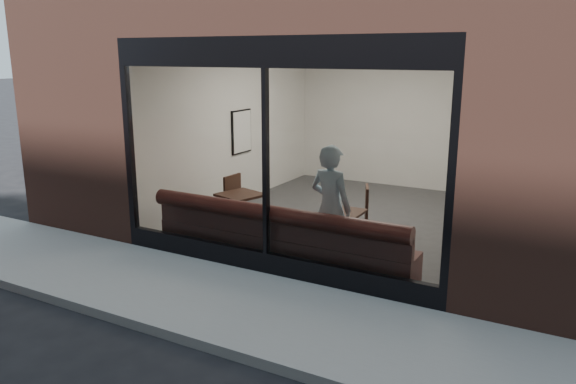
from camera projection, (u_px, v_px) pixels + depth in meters
The scene contains 21 objects.
ground at pixel (170, 335), 6.10m from camera, with size 120.00×120.00×0.00m, color black.
sidewalk_near at pixel (223, 300), 6.95m from camera, with size 40.00×2.00×0.01m, color gray.
kerb_near at pixel (166, 332), 6.05m from camera, with size 40.00×0.10×0.12m, color gray.
host_building_pier_left at pixel (261, 109), 14.27m from camera, with size 2.50×12.00×3.20m, color brown.
host_building_backfill at pixel (439, 106), 15.05m from camera, with size 5.00×6.00×3.20m, color brown.
cafe_floor at pixel (350, 219), 10.34m from camera, with size 6.00×6.00×0.00m, color #2D2D30.
cafe_ceiling at pixel (354, 41), 9.58m from camera, with size 6.00×6.00×0.00m, color white.
cafe_wall_back at pixel (404, 117), 12.50m from camera, with size 5.00×5.00×0.00m, color silver.
cafe_wall_left at pixel (236, 125), 11.14m from camera, with size 6.00×6.00×0.00m, color silver.
cafe_wall_right at pixel (499, 144), 8.79m from camera, with size 6.00×6.00×0.00m, color silver.
storefront_kick at pixel (267, 263), 7.81m from camera, with size 5.00×0.10×0.30m, color black.
storefront_header at pixel (265, 52), 7.12m from camera, with size 5.00×0.10×0.40m, color black.
storefront_mullion at pixel (266, 164), 7.47m from camera, with size 0.06×0.10×2.50m, color black.
storefront_glass at pixel (265, 164), 7.45m from camera, with size 4.80×4.80×0.00m, color white.
banquette at pixel (281, 249), 8.13m from camera, with size 4.00×0.55×0.45m, color #3A1517.
person at pixel (331, 208), 7.83m from camera, with size 0.65×0.43×1.78m, color #A7C8DC.
cafe_table_left at pixel (240, 195), 9.13m from camera, with size 0.63×0.63×0.04m, color black.
cafe_table_right at pixel (342, 212), 8.14m from camera, with size 0.57×0.57×0.04m, color black.
cafe_chair_left at pixel (224, 213), 9.90m from camera, with size 0.45×0.45×0.04m, color black.
cafe_chair_right at pixel (354, 229), 9.00m from camera, with size 0.41×0.41×0.04m, color black.
wall_poster at pixel (242, 132), 11.29m from camera, with size 0.02×0.61×0.82m, color white.
Camera 1 is at (3.82, -4.22, 2.98)m, focal length 35.00 mm.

